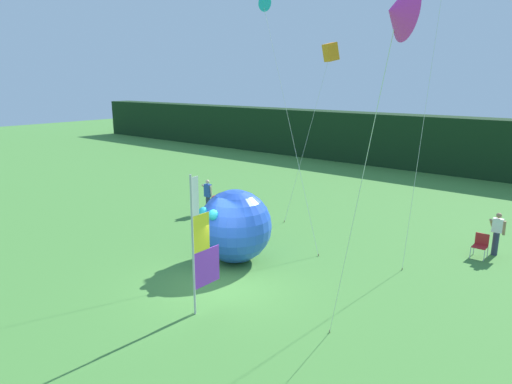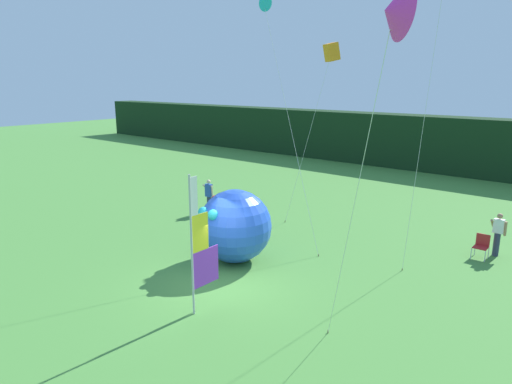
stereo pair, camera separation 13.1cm
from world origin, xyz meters
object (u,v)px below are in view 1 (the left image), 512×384
at_px(person_near_banner, 497,233).
at_px(kite_orange_box_0, 330,53).
at_px(folding_chair, 481,244).
at_px(kite_magenta_delta_3, 397,13).
at_px(inflatable_balloon, 235,226).
at_px(banner_flag, 201,247).
at_px(person_mid_field, 256,214).
at_px(person_far_left, 208,195).
at_px(kite_cyan_delta_2, 264,5).

bearing_deg(person_near_banner, kite_orange_box_0, -179.22).
bearing_deg(folding_chair, kite_orange_box_0, 175.98).
xyz_separation_m(kite_orange_box_0, kite_magenta_delta_3, (7.54, -10.73, -0.14)).
bearing_deg(inflatable_balloon, person_near_banner, 42.87).
height_order(banner_flag, folding_chair, banner_flag).
height_order(inflatable_balloon, folding_chair, inflatable_balloon).
xyz_separation_m(banner_flag, person_mid_field, (-3.08, 6.17, -1.06)).
xyz_separation_m(person_far_left, inflatable_balloon, (5.21, -3.76, 0.44)).
height_order(person_near_banner, folding_chair, person_near_banner).
bearing_deg(kite_orange_box_0, person_far_left, -150.70).
distance_m(banner_flag, inflatable_balloon, 3.82).
height_order(banner_flag, kite_cyan_delta_2, kite_cyan_delta_2).
distance_m(person_near_banner, person_mid_field, 9.34).
height_order(folding_chair, kite_cyan_delta_2, kite_cyan_delta_2).
distance_m(person_mid_field, kite_orange_box_0, 7.78).
xyz_separation_m(banner_flag, person_near_banner, (5.43, 10.01, -1.05)).
distance_m(person_near_banner, kite_cyan_delta_2, 12.35).
xyz_separation_m(person_mid_field, inflatable_balloon, (1.33, -2.83, 0.46)).
xyz_separation_m(folding_chair, kite_orange_box_0, (-7.01, 0.49, 7.09)).
height_order(person_mid_field, kite_magenta_delta_3, kite_magenta_delta_3).
relative_size(person_mid_field, kite_magenta_delta_3, 0.21).
xyz_separation_m(person_near_banner, folding_chair, (-0.38, -0.59, -0.37)).
relative_size(banner_flag, kite_orange_box_0, 0.50).
bearing_deg(person_far_left, person_mid_field, -13.44).
relative_size(person_near_banner, inflatable_balloon, 0.62).
xyz_separation_m(kite_orange_box_0, kite_cyan_delta_2, (-0.95, -3.53, 1.64)).
height_order(banner_flag, person_far_left, banner_flag).
bearing_deg(folding_chair, kite_magenta_delta_3, -87.04).
bearing_deg(kite_magenta_delta_3, inflatable_balloon, 150.42).
distance_m(banner_flag, person_mid_field, 6.98).
relative_size(person_far_left, inflatable_balloon, 0.63).
xyz_separation_m(banner_flag, inflatable_balloon, (-1.75, 3.34, -0.60)).
bearing_deg(kite_orange_box_0, person_mid_field, -106.80).
xyz_separation_m(person_near_banner, person_mid_field, (-8.51, -3.84, -0.01)).
relative_size(person_near_banner, kite_cyan_delta_2, 0.17).
xyz_separation_m(person_mid_field, folding_chair, (8.14, 3.24, -0.36)).
height_order(kite_orange_box_0, kite_magenta_delta_3, kite_orange_box_0).
height_order(inflatable_balloon, kite_orange_box_0, kite_orange_box_0).
bearing_deg(kite_cyan_delta_2, person_near_banner, 23.53).
distance_m(kite_orange_box_0, kite_magenta_delta_3, 13.12).
bearing_deg(kite_magenta_delta_3, person_far_left, 147.73).
bearing_deg(person_far_left, banner_flag, -45.55).
xyz_separation_m(person_near_banner, kite_orange_box_0, (-7.39, -0.10, 6.72)).
bearing_deg(inflatable_balloon, person_mid_field, 115.15).
height_order(kite_cyan_delta_2, kite_magenta_delta_3, kite_cyan_delta_2).
xyz_separation_m(folding_chair, kite_magenta_delta_3, (0.53, -10.24, 6.95)).
height_order(banner_flag, person_near_banner, banner_flag).
distance_m(person_far_left, kite_cyan_delta_2, 9.31).
height_order(kite_orange_box_0, kite_cyan_delta_2, kite_cyan_delta_2).
bearing_deg(folding_chair, person_far_left, -169.09).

